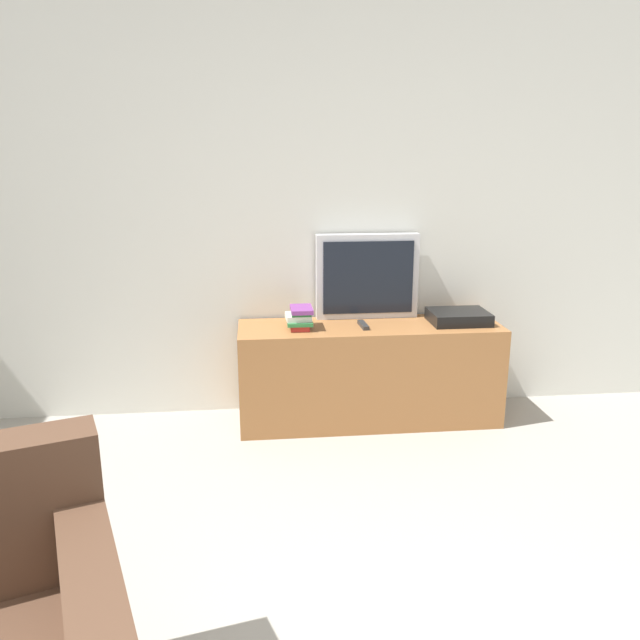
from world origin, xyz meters
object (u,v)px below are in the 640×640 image
Objects in this scene: tv_stand at (369,373)px; book_stack at (300,318)px; remote_on_stand at (363,325)px; set_top_box at (459,317)px; television at (367,276)px.

tv_stand is 0.58m from book_stack.
tv_stand is 9.50× the size of remote_on_stand.
book_stack is at bearing -178.55° from set_top_box.
remote_on_stand is at bearing -146.60° from tv_stand.
tv_stand is at bearing -93.26° from television.
remote_on_stand is at bearing -176.93° from set_top_box.
remote_on_stand is at bearing -1.10° from book_stack.
tv_stand is at bearing -179.96° from set_top_box.
book_stack is (-0.45, -0.22, -0.20)m from television.
set_top_box is at bearing -19.08° from television.
book_stack is at bearing 178.90° from remote_on_stand.
tv_stand is 2.49× the size of television.
television is 0.35m from remote_on_stand.
tv_stand is 0.62m from television.
remote_on_stand reaches higher than tv_stand.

